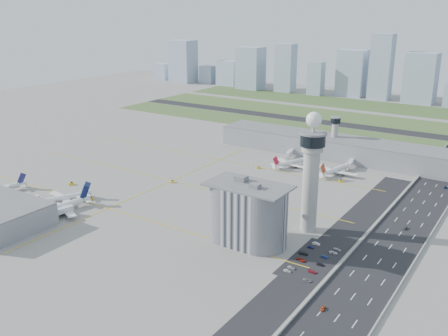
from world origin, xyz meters
The scene contains 58 objects.
ground centered at (0.00, 0.00, 0.00)m, with size 1000.00×1000.00×0.00m, color gray.
grass_strip_0 centered at (-20.00, 225.00, 0.04)m, with size 480.00×50.00×0.08m, color #49632F.
grass_strip_1 centered at (-20.00, 300.00, 0.04)m, with size 480.00×60.00×0.08m, color #4E6831.
grass_strip_2 centered at (-20.00, 380.00, 0.04)m, with size 480.00×70.00×0.08m, color #3C5327.
runway centered at (-20.00, 262.00, 0.06)m, with size 480.00×22.00×0.10m, color black.
highway centered at (115.00, 0.00, 0.05)m, with size 28.00×500.00×0.10m, color black.
barrier_left centered at (101.00, 0.00, 0.60)m, with size 0.60×500.00×1.20m, color #9E9E99.
barrier_right centered at (129.00, 0.00, 0.60)m, with size 0.60×500.00×1.20m, color #9E9E99.
landside_road centered at (90.00, -10.00, 0.04)m, with size 18.00×260.00×0.08m, color black.
parking_lot centered at (88.00, -22.00, 0.05)m, with size 20.00×44.00×0.10m, color black.
taxiway_line_h_0 centered at (-40.00, -30.00, 0.01)m, with size 260.00×0.60×0.01m, color yellow.
taxiway_line_h_1 centered at (-40.00, 30.00, 0.01)m, with size 260.00×0.60×0.01m, color yellow.
taxiway_line_h_2 centered at (-40.00, 90.00, 0.01)m, with size 260.00×0.60×0.01m, color yellow.
taxiway_line_v centered at (-40.00, 30.00, 0.01)m, with size 0.60×260.00×0.01m, color yellow.
control_tower centered at (72.00, 8.00, 35.04)m, with size 14.00×14.00×64.50m.
secondary_tower centered at (30.00, 150.00, 18.80)m, with size 8.60×8.60×31.90m.
admin_building centered at (51.99, -22.00, 15.30)m, with size 42.00×24.00×33.50m.
terminal_pier centered at (40.00, 148.00, 7.90)m, with size 210.00×32.00×15.80m.
airplane_near_b centered at (-70.26, -40.46, 5.36)m, with size 38.31×32.56×10.73m, color white, non-canonical shape.
airplane_near_c centered at (-59.07, -50.90, 5.81)m, with size 41.49×35.26×11.62m, color white, non-canonical shape.
airplane_far_a centered at (14.40, 106.19, 5.15)m, with size 36.76×31.24×10.29m, color white, non-canonical shape.
airplane_far_b centered at (49.33, 107.87, 5.58)m, with size 39.87×33.89×11.16m, color white, non-canonical shape.
jet_bridge_near_1 centered at (-83.00, -61.00, 2.85)m, with size 14.00×3.00×5.70m, color silver, non-canonical shape.
jet_bridge_near_2 centered at (-53.00, -61.00, 2.85)m, with size 14.00×3.00×5.70m, color silver, non-canonical shape.
jet_bridge_far_0 centered at (2.00, 132.00, 2.85)m, with size 14.00×3.00×5.70m, color silver, non-canonical shape.
jet_bridge_far_1 centered at (52.00, 132.00, 2.85)m, with size 14.00×3.00×5.70m, color silver, non-canonical shape.
tug_0 centered at (-91.21, -13.89, 1.03)m, with size 2.43×3.53×2.05m, color yellow, non-canonical shape.
tug_1 centered at (-64.13, -31.51, 1.05)m, with size 2.48×3.60×2.09m, color gold, non-canonical shape.
tug_2 centered at (-59.43, -25.82, 0.98)m, with size 2.31×3.36×1.95m, color #F6A429, non-canonical shape.
tug_3 centered at (-37.20, 27.16, 0.83)m, with size 1.97×2.86×1.66m, color yellow, non-canonical shape.
tug_4 centered at (-3.36, 86.99, 0.81)m, with size 1.92×2.79×1.62m, color yellow, non-canonical shape.
tug_5 centered at (58.34, 92.23, 0.87)m, with size 2.05×2.98×1.73m, color yellow, non-canonical shape.
car_lot_0 centered at (83.05, -38.68, 0.62)m, with size 1.48×3.67×1.25m, color white.
car_lot_1 centered at (83.30, -35.23, 0.58)m, with size 1.23×3.52×1.16m, color gray.
car_lot_2 centered at (84.05, -25.78, 0.63)m, with size 2.09×4.52×1.26m, color maroon.
car_lot_3 centered at (82.05, -19.27, 0.65)m, with size 1.83×4.51×1.31m, color #212329.
car_lot_4 centered at (82.16, -11.12, 0.57)m, with size 1.35×3.35×1.14m, color navy.
car_lot_5 centered at (82.96, -6.21, 0.65)m, with size 1.37×3.92×1.29m, color white.
car_lot_6 centered at (94.10, -41.28, 0.57)m, with size 1.89×4.09×1.14m, color gray.
car_lot_7 centered at (92.89, -33.08, 0.59)m, with size 1.66×4.08×1.18m, color maroon.
car_lot_8 centered at (93.22, -24.94, 0.62)m, with size 1.47×3.66×1.25m, color black.
car_lot_9 centered at (92.03, -16.91, 0.58)m, with size 1.22×3.51×1.15m, color navy.
car_lot_10 centered at (93.83, -10.50, 0.57)m, with size 1.91×4.13×1.15m, color silver.
car_lot_11 centered at (94.18, -6.25, 0.56)m, with size 1.56×3.83×1.11m, color #AFAFAF.
car_hw_0 centered at (108.17, -57.83, 0.62)m, with size 1.46×3.63×1.24m, color #B04420.
car_hw_1 centered at (115.61, 37.65, 0.61)m, with size 1.30×3.72×1.23m, color black.
car_hw_2 centered at (121.26, 118.28, 0.55)m, with size 1.83×3.98×1.11m, color #101E48.
car_hw_4 centered at (108.05, 180.97, 0.64)m, with size 1.52×3.78×1.29m, color gray.
skyline_bldg_0 centered at (-377.77, 421.70, 13.25)m, with size 24.05×19.24×26.50m, color #9EADC1.
skyline_bldg_1 centered at (-331.22, 417.61, 32.80)m, with size 37.63×30.10×65.60m, color #9EADC1.
skyline_bldg_2 centered at (-291.25, 430.16, 13.39)m, with size 22.81×18.25×26.79m, color #9EADC1.
skyline_bldg_3 centered at (-252.58, 431.35, 18.47)m, with size 32.30×25.84×36.93m, color #9EADC1.
skyline_bldg_4 centered at (-204.47, 415.19, 30.18)m, with size 35.81×28.65×60.36m, color #9EADC1.
skyline_bldg_5 centered at (-150.11, 419.66, 33.44)m, with size 25.49×20.39×66.89m, color #9EADC1.
skyline_bldg_6 centered at (-102.68, 417.90, 22.60)m, with size 20.04×16.03×45.20m, color #9EADC1.
skyline_bldg_7 centered at (-59.44, 436.89, 30.61)m, with size 35.76×28.61×61.22m, color #9EADC1.
skyline_bldg_8 centered at (-19.42, 431.56, 41.69)m, with size 26.33×21.06×83.39m, color #9EADC1.
skyline_bldg_9 centered at (30.27, 432.32, 31.06)m, with size 36.96×29.57×62.11m, color #9EADC1.
Camera 1 is at (169.62, -221.78, 113.94)m, focal length 40.00 mm.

